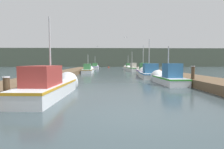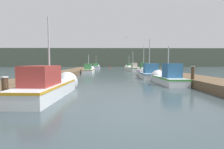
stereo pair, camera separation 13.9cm
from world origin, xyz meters
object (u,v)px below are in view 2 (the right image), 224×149
(fishing_boat_4, at_px, (89,70))
(fishing_boat_3, at_px, (143,71))
(fishing_boat_6, at_px, (129,68))
(channel_buoy, at_px, (110,67))
(fishing_boat_5, at_px, (132,68))
(fishing_boat_0, at_px, (51,85))
(mooring_piling_1, at_px, (131,66))
(seagull_lead, at_px, (126,37))
(fishing_boat_7, at_px, (96,67))
(mooring_piling_0, at_px, (134,67))
(seagull_1, at_px, (98,46))
(mooring_piling_2, at_px, (193,76))
(fishing_boat_1, at_px, (167,78))
(fishing_boat_2, at_px, (149,73))
(mooring_piling_3, at_px, (5,91))

(fishing_boat_4, bearing_deg, fishing_boat_3, -30.41)
(fishing_boat_6, height_order, channel_buoy, fishing_boat_6)
(fishing_boat_5, bearing_deg, fishing_boat_0, -111.60)
(mooring_piling_1, bearing_deg, seagull_lead, -100.56)
(fishing_boat_4, distance_m, mooring_piling_1, 16.17)
(fishing_boat_3, xyz_separation_m, fishing_boat_7, (-7.71, 18.80, -0.03))
(mooring_piling_0, relative_size, seagull_lead, 2.41)
(seagull_1, bearing_deg, mooring_piling_2, -176.46)
(mooring_piling_2, bearing_deg, channel_buoy, 97.74)
(fishing_boat_0, bearing_deg, mooring_piling_2, 21.24)
(fishing_boat_0, relative_size, seagull_lead, 10.59)
(mooring_piling_0, xyz_separation_m, channel_buoy, (-5.10, 14.50, -0.54))
(fishing_boat_6, xyz_separation_m, mooring_piling_0, (0.99, -1.58, 0.21))
(channel_buoy, bearing_deg, fishing_boat_4, -98.58)
(fishing_boat_5, bearing_deg, fishing_boat_3, -93.28)
(fishing_boat_6, xyz_separation_m, mooring_piling_1, (1.00, 3.56, 0.21))
(fishing_boat_0, relative_size, fishing_boat_6, 1.15)
(fishing_boat_5, height_order, fishing_boat_7, fishing_boat_5)
(mooring_piling_2, xyz_separation_m, seagull_lead, (-2.98, 15.39, 4.75))
(fishing_boat_4, bearing_deg, seagull_lead, -10.12)
(fishing_boat_0, relative_size, mooring_piling_1, 4.43)
(fishing_boat_4, distance_m, mooring_piling_2, 18.62)
(fishing_boat_1, bearing_deg, mooring_piling_2, -61.70)
(seagull_1, bearing_deg, fishing_boat_4, 146.99)
(fishing_boat_0, relative_size, fishing_boat_7, 1.00)
(fishing_boat_1, distance_m, fishing_boat_7, 29.77)
(fishing_boat_2, bearing_deg, mooring_piling_0, 89.99)
(fishing_boat_1, relative_size, fishing_boat_7, 0.79)
(mooring_piling_1, distance_m, mooring_piling_3, 36.20)
(mooring_piling_0, height_order, mooring_piling_2, mooring_piling_2)
(fishing_boat_5, relative_size, fishing_boat_7, 1.10)
(seagull_lead, bearing_deg, fishing_boat_7, 127.50)
(fishing_boat_6, xyz_separation_m, seagull_lead, (-1.73, -11.13, 5.00))
(fishing_boat_0, relative_size, mooring_piling_3, 5.24)
(fishing_boat_2, bearing_deg, mooring_piling_2, -76.14)
(fishing_boat_5, bearing_deg, channel_buoy, 98.49)
(fishing_boat_0, distance_m, mooring_piling_2, 9.08)
(fishing_boat_1, distance_m, fishing_boat_3, 9.98)
(fishing_boat_0, relative_size, fishing_boat_1, 1.26)
(mooring_piling_0, bearing_deg, seagull_lead, -105.92)
(fishing_boat_5, distance_m, channel_buoy, 18.72)
(seagull_lead, bearing_deg, mooring_piling_3, -91.43)
(fishing_boat_1, xyz_separation_m, channel_buoy, (-4.25, 37.55, -0.33))
(fishing_boat_4, relative_size, mooring_piling_2, 4.37)
(fishing_boat_0, bearing_deg, fishing_boat_6, 78.78)
(channel_buoy, bearing_deg, mooring_piling_1, -61.34)
(fishing_boat_2, bearing_deg, channel_buoy, 100.60)
(mooring_piling_2, relative_size, seagull_lead, 2.56)
(fishing_boat_6, distance_m, channel_buoy, 13.57)
(fishing_boat_0, bearing_deg, fishing_boat_2, 57.08)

